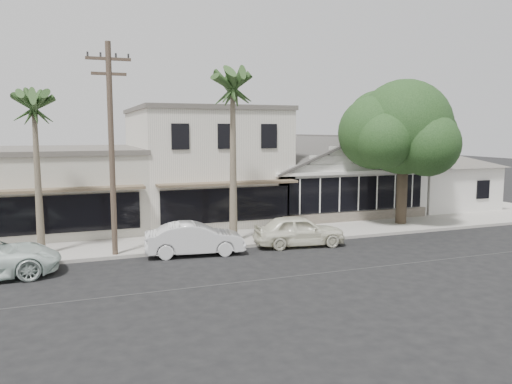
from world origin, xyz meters
name	(u,v)px	position (x,y,z in m)	size (l,w,h in m)	color
ground	(364,269)	(0.00, 0.00, 0.00)	(140.00, 140.00, 0.00)	black
sidewalk_north	(135,246)	(-8.00, 6.75, 0.07)	(90.00, 3.50, 0.15)	#9E9991
corner_shop	(325,173)	(5.00, 12.47, 2.62)	(10.40, 8.60, 5.10)	white
side_cottage	(436,187)	(13.20, 11.50, 1.50)	(6.00, 6.00, 3.00)	white
row_building_near	(202,166)	(-3.00, 13.50, 3.25)	(8.00, 10.00, 6.50)	silver
row_building_midnear	(45,190)	(-12.00, 13.50, 2.10)	(10.00, 10.00, 4.20)	beige
utility_pole	(111,145)	(-9.00, 5.20, 4.79)	(1.80, 0.24, 9.00)	brown
car_0	(299,231)	(-0.69, 4.46, 0.73)	(1.71, 4.26, 1.45)	white
car_1	(195,239)	(-5.69, 4.52, 0.71)	(1.50, 4.29, 1.41)	silver
shade_tree	(400,130)	(6.84, 7.17, 5.42)	(7.41, 6.70, 8.23)	#473A2B
palm_east	(233,87)	(-3.49, 5.80, 7.40)	(3.51, 3.51, 8.64)	#726651
palm_mid	(34,107)	(-11.94, 6.28, 6.37)	(2.37, 2.37, 7.44)	#726651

